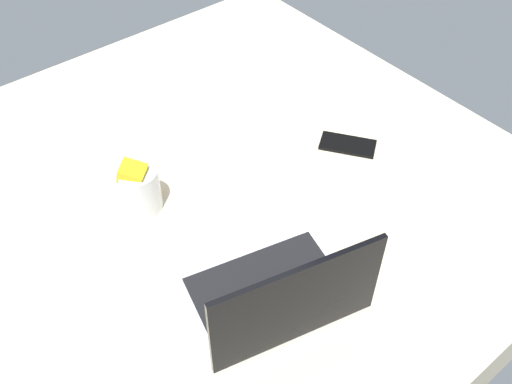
# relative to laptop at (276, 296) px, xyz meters

# --- Properties ---
(bed_mattress) EXTENTS (1.80, 1.40, 0.18)m
(bed_mattress) POSITION_rel_laptop_xyz_m (0.08, -0.36, -0.13)
(bed_mattress) COLOR beige
(bed_mattress) RESTS_ON ground
(laptop) EXTENTS (0.38, 0.30, 0.23)m
(laptop) POSITION_rel_laptop_xyz_m (0.00, 0.00, 0.00)
(laptop) COLOR silver
(laptop) RESTS_ON bed_mattress
(snack_cup) EXTENTS (0.10, 0.10, 0.14)m
(snack_cup) POSITION_rel_laptop_xyz_m (0.05, -0.40, 0.02)
(snack_cup) COLOR silver
(snack_cup) RESTS_ON bed_mattress
(cell_phone) EXTENTS (0.14, 0.15, 0.01)m
(cell_phone) POSITION_rel_laptop_xyz_m (-0.46, -0.25, -0.04)
(cell_phone) COLOR black
(cell_phone) RESTS_ON bed_mattress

